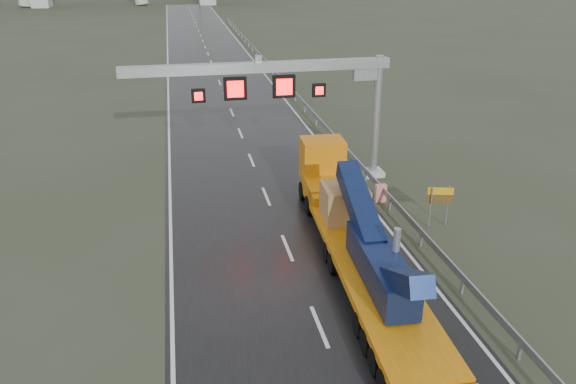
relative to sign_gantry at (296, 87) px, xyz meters
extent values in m
cube|color=black|center=(-2.10, 22.01, -5.60)|extent=(11.00, 200.00, 0.02)
cube|color=#B4B5AF|center=(4.80, 0.01, -5.46)|extent=(1.20, 1.20, 0.30)
cylinder|color=gray|center=(4.80, 0.01, -2.01)|extent=(0.48, 0.48, 7.20)
cube|color=gray|center=(-2.10, 0.01, 1.19)|extent=(14.80, 0.55, 0.55)
cube|color=gray|center=(4.00, 0.01, 0.69)|extent=(1.40, 0.35, 0.90)
cube|color=gray|center=(-2.10, 0.01, 1.64)|extent=(0.35, 0.35, 0.35)
cube|color=black|center=(-3.40, -0.04, 0.09)|extent=(1.25, 0.25, 1.25)
cube|color=#FF0C0C|center=(-3.40, -0.18, 0.09)|extent=(0.90, 0.02, 0.90)
cube|color=black|center=(-0.70, -0.04, 0.09)|extent=(1.25, 0.25, 1.25)
cube|color=#FF0C0C|center=(-0.70, -0.18, 0.09)|extent=(0.90, 0.02, 0.90)
cube|color=black|center=(-5.40, -0.04, -0.21)|extent=(0.75, 0.25, 0.75)
cube|color=#FF0C0C|center=(-5.40, -0.18, -0.21)|extent=(0.54, 0.02, 0.54)
cube|color=black|center=(1.30, -0.04, -0.21)|extent=(0.75, 0.25, 0.75)
cube|color=#FF0C0C|center=(1.30, -0.18, -0.21)|extent=(0.54, 0.02, 0.54)
cube|color=orange|center=(0.43, -12.33, -4.67)|extent=(3.14, 12.74, 0.32)
cube|color=orange|center=(0.76, -5.66, -4.30)|extent=(2.40, 1.20, 0.45)
cube|color=orange|center=(0.83, -4.22, -4.53)|extent=(2.48, 2.82, 1.08)
cube|color=orange|center=(0.91, -2.60, -3.45)|extent=(2.34, 1.91, 2.35)
cube|color=black|center=(0.95, -1.68, -3.18)|extent=(2.07, 0.15, 1.08)
cube|color=#0E1D44|center=(0.39, -13.23, -3.81)|extent=(1.53, 5.47, 1.26)
cube|color=#0E1D44|center=(0.54, -10.08, -2.73)|extent=(1.14, 5.01, 2.31)
cube|color=#0E1D44|center=(0.28, -15.48, -3.00)|extent=(0.99, 3.61, 2.18)
cylinder|color=gray|center=(0.93, -13.26, -3.00)|extent=(0.28, 0.28, 1.44)
cube|color=tan|center=(0.66, -7.65, -3.70)|extent=(2.08, 2.08, 1.62)
cylinder|color=black|center=(0.23, -16.39, -5.16)|extent=(2.66, 1.03, 0.90)
cylinder|color=black|center=(0.54, -10.08, -5.16)|extent=(2.66, 1.03, 0.90)
cylinder|color=black|center=(0.90, -2.78, -5.12)|extent=(2.48, 1.11, 0.99)
cylinder|color=gray|center=(5.17, -7.27, -4.55)|extent=(0.07, 0.07, 2.13)
cylinder|color=gray|center=(6.05, -7.27, -4.55)|extent=(0.07, 0.07, 2.13)
cube|color=#EDAB0C|center=(5.61, -7.27, -3.71)|extent=(1.22, 0.35, 0.35)
cube|color=brown|center=(5.61, -7.27, -4.15)|extent=(1.22, 0.35, 0.40)
cube|color=red|center=(3.90, -3.84, -5.12)|extent=(0.60, 0.35, 0.99)
camera|label=1|loc=(-6.52, -30.23, 6.96)|focal=35.00mm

